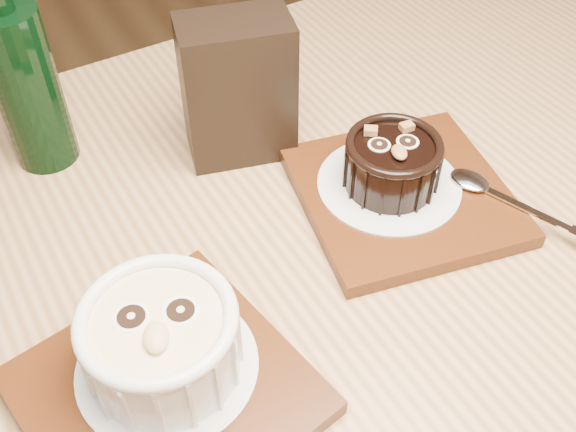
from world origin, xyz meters
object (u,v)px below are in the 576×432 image
object	(u,v)px
tray_right	(403,195)
ramekin_dark	(392,161)
ramekin_white	(161,339)
table	(284,358)
green_bottle	(25,83)
condiment_stand	(238,90)
tray_left	(166,393)

from	to	relation	value
tray_right	ramekin_dark	size ratio (longest dim) A/B	2.11
ramekin_dark	ramekin_white	bearing A→B (deg)	-142.88
table	ramekin_white	xyz separation A→B (m)	(-0.11, -0.03, 0.14)
ramekin_white	ramekin_dark	xyz separation A→B (m)	(0.25, 0.08, -0.01)
ramekin_dark	green_bottle	bearing A→B (deg)	160.26
table	condiment_stand	distance (m)	0.25
table	ramekin_dark	xyz separation A→B (m)	(0.14, 0.06, 0.13)
tray_left	condiment_stand	size ratio (longest dim) A/B	1.29
table	green_bottle	distance (m)	0.34
tray_left	green_bottle	size ratio (longest dim) A/B	0.82
ramekin_white	green_bottle	xyz separation A→B (m)	(-0.01, 0.29, 0.03)
ramekin_white	ramekin_dark	size ratio (longest dim) A/B	1.27
ramekin_dark	tray_right	bearing A→B (deg)	-31.85
tray_left	ramekin_white	world-z (taller)	ramekin_white
table	ramekin_dark	world-z (taller)	ramekin_dark
ramekin_white	tray_right	bearing A→B (deg)	34.83
tray_right	condiment_stand	size ratio (longest dim) A/B	1.29
ramekin_white	condiment_stand	size ratio (longest dim) A/B	0.78
tray_left	condiment_stand	xyz separation A→B (m)	(0.16, 0.22, 0.06)
ramekin_dark	condiment_stand	distance (m)	0.16
ramekin_white	table	bearing A→B (deg)	32.56
condiment_stand	green_bottle	distance (m)	0.19
table	ramekin_dark	size ratio (longest dim) A/B	14.45
ramekin_dark	green_bottle	distance (m)	0.33
tray_left	ramekin_dark	xyz separation A→B (m)	(0.25, 0.10, 0.04)
tray_left	condiment_stand	distance (m)	0.28
table	tray_left	size ratio (longest dim) A/B	6.86
table	tray_right	bearing A→B (deg)	17.33
tray_right	condiment_stand	world-z (taller)	condiment_stand
table	tray_right	xyz separation A→B (m)	(0.15, 0.05, 0.10)
condiment_stand	ramekin_white	bearing A→B (deg)	-126.93
table	condiment_stand	xyz separation A→B (m)	(0.05, 0.18, 0.16)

